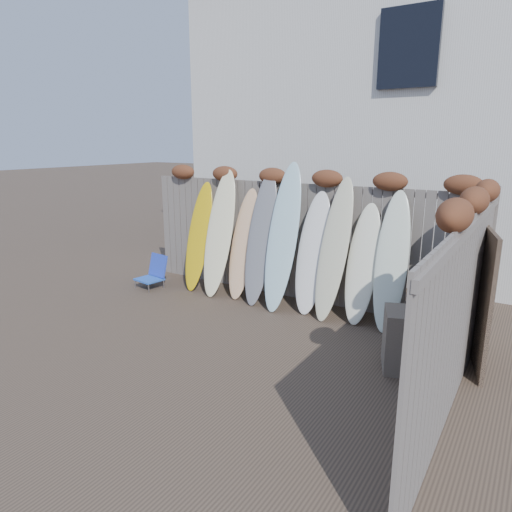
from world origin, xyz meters
The scene contains 16 objects.
ground centered at (0.00, 0.00, 0.00)m, with size 80.00×80.00×0.00m, color #493A2D.
back_fence centered at (0.06, 2.39, 1.18)m, with size 6.05×0.28×2.24m.
right_fence centered at (2.99, 0.25, 1.14)m, with size 0.28×4.40×2.24m.
house centered at (0.50, 6.50, 3.20)m, with size 8.50×5.50×6.33m.
beach_chair centered at (-2.48, 1.51, 0.28)m, with size 0.52×0.55×0.61m.
wooden_crate centered at (2.43, 0.82, 0.37)m, with size 0.63×0.53×0.74m, color brown.
lattice_panel centered at (3.09, 1.36, 0.84)m, with size 0.05×1.13×1.69m, color #403827.
surfboard_0 centered at (-1.73, 1.97, 0.98)m, with size 0.47×0.07×2.03m, color gold.
surfboard_1 centered at (-1.23, 1.93, 1.10)m, with size 0.52×0.07×2.29m, color #F3ECBB.
surfboard_2 centered at (-0.77, 2.01, 0.94)m, with size 0.48×0.07×1.96m, color #EFAC85.
surfboard_3 centered at (-0.38, 1.95, 1.09)m, with size 0.47×0.07×2.27m, color slate.
surfboard_4 centered at (0.06, 1.91, 1.18)m, with size 0.51×0.07×2.46m, color #A8D4E3.
surfboard_5 centered at (0.56, 2.01, 0.96)m, with size 0.52×0.07×1.99m, color white.
surfboard_6 centered at (0.94, 1.94, 1.08)m, with size 0.45×0.07×2.25m, color beige.
surfboard_7 centered at (1.38, 2.01, 0.89)m, with size 0.47×0.07×1.85m, color white.
surfboard_8 centered at (1.81, 1.99, 1.00)m, with size 0.46×0.07×2.08m, color silver.
Camera 1 is at (3.54, -4.41, 2.68)m, focal length 32.00 mm.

